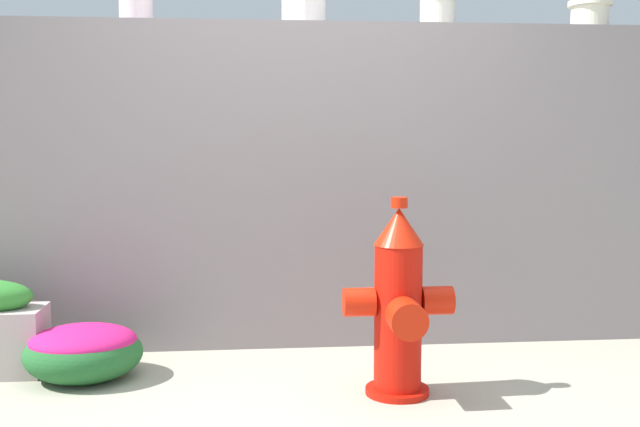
% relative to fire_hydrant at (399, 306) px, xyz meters
% --- Properties ---
extents(ground_plane, '(24.00, 24.00, 0.00)m').
position_rel_fire_hydrant_xyz_m(ground_plane, '(-0.42, -0.15, -0.43)').
color(ground_plane, '#A29D89').
extents(stone_wall, '(5.84, 0.37, 1.85)m').
position_rel_fire_hydrant_xyz_m(stone_wall, '(-0.42, 1.01, 0.50)').
color(stone_wall, gray).
rests_on(stone_wall, ground).
extents(fire_hydrant, '(0.52, 0.42, 0.94)m').
position_rel_fire_hydrant_xyz_m(fire_hydrant, '(0.00, 0.00, 0.00)').
color(fire_hydrant, red).
rests_on(fire_hydrant, ground).
extents(flower_bush_left, '(0.59, 0.53, 0.28)m').
position_rel_fire_hydrant_xyz_m(flower_bush_left, '(-1.53, 0.39, -0.28)').
color(flower_bush_left, '#225F2B').
rests_on(flower_bush_left, ground).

